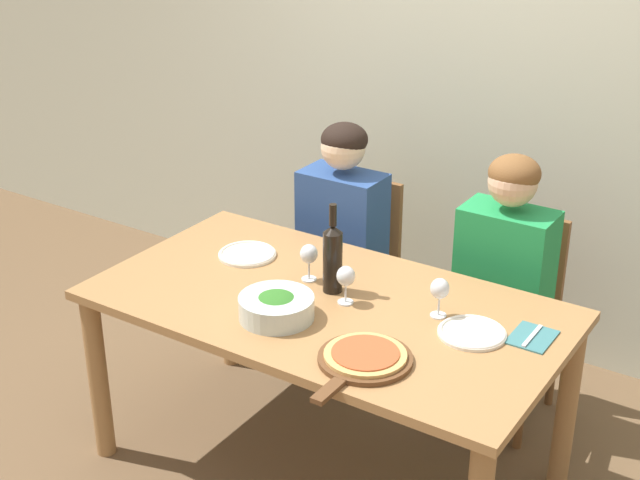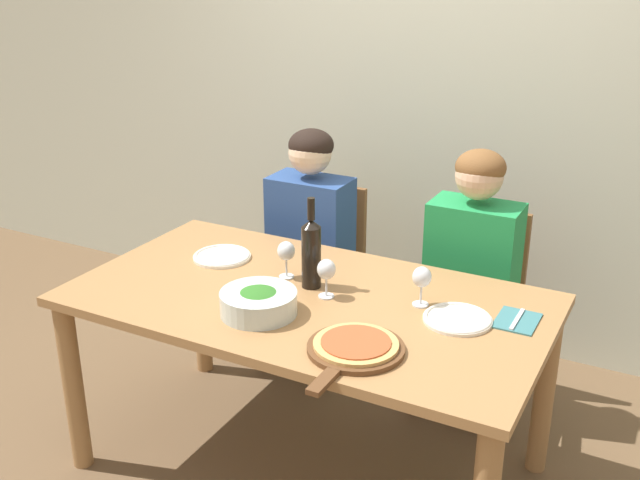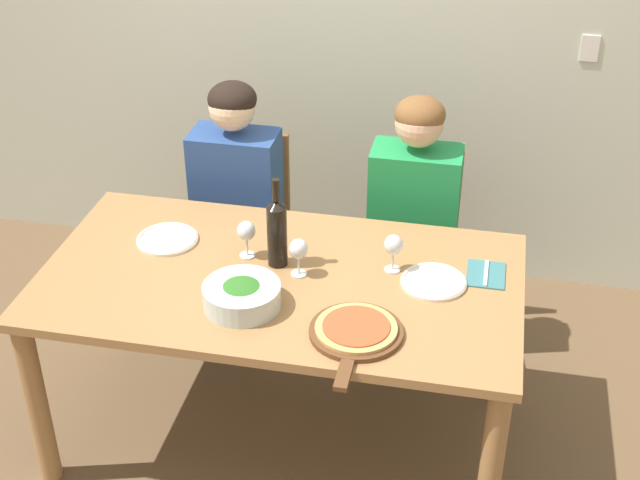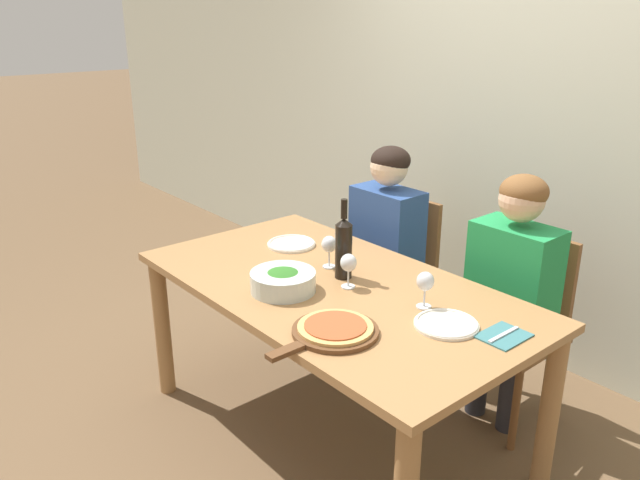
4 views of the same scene
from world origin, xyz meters
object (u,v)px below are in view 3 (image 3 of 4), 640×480
object	(u,v)px
wine_glass_centre	(298,251)
wine_bottle	(277,231)
chair_left	(245,223)
dinner_plate_left	(167,239)
pizza_on_board	(356,331)
chair_right	(413,241)
wine_glass_left	(246,232)
broccoli_bowl	(242,295)
fork_on_napkin	(486,274)
person_man	(414,205)
wine_glass_right	(394,246)
dinner_plate_right	(434,281)
person_woman	(235,187)

from	to	relation	value
wine_glass_centre	wine_bottle	bearing A→B (deg)	148.85
chair_left	dinner_plate_left	world-z (taller)	chair_left
chair_left	pizza_on_board	distance (m)	1.35
chair_right	wine_glass_left	distance (m)	0.99
broccoli_bowl	wine_glass_left	world-z (taller)	wine_glass_left
wine_glass_left	fork_on_napkin	xyz separation A→B (m)	(0.90, 0.05, -0.10)
person_man	wine_glass_left	size ratio (longest dim) A/B	8.04
chair_right	broccoli_bowl	bearing A→B (deg)	-116.10
wine_bottle	pizza_on_board	distance (m)	0.54
wine_glass_left	fork_on_napkin	world-z (taller)	wine_glass_left
chair_left	broccoli_bowl	xyz separation A→B (m)	(0.30, -1.02, 0.33)
wine_bottle	wine_glass_right	xyz separation A→B (m)	(0.43, 0.04, -0.04)
wine_glass_left	fork_on_napkin	size ratio (longest dim) A/B	0.84
broccoli_bowl	dinner_plate_right	bearing A→B (deg)	23.02
chair_left	person_man	xyz separation A→B (m)	(0.80, -0.11, 0.25)
pizza_on_board	person_woman	bearing A→B (deg)	125.62
person_man	wine_glass_left	distance (m)	0.84
person_woman	fork_on_napkin	distance (m)	1.25
person_woman	wine_bottle	xyz separation A→B (m)	(0.35, -0.62, 0.18)
chair_left	fork_on_napkin	bearing A→B (deg)	-30.14
chair_left	chair_right	size ratio (longest dim) A/B	1.00
wine_glass_left	broccoli_bowl	bearing A→B (deg)	-77.50
wine_bottle	fork_on_napkin	world-z (taller)	wine_bottle
wine_glass_right	chair_left	bearing A→B (deg)	138.52
person_man	pizza_on_board	distance (m)	1.00
dinner_plate_left	wine_glass_centre	world-z (taller)	wine_glass_centre
dinner_plate_left	pizza_on_board	xyz separation A→B (m)	(0.83, -0.44, 0.01)
pizza_on_board	wine_glass_right	xyz separation A→B (m)	(0.07, 0.42, 0.09)
person_man	chair_right	bearing A→B (deg)	90.00
wine_glass_centre	wine_glass_right	bearing A→B (deg)	16.46
chair_left	wine_glass_centre	xyz separation A→B (m)	(0.45, -0.79, 0.39)
person_man	fork_on_napkin	world-z (taller)	person_man
person_man	wine_glass_right	bearing A→B (deg)	-91.48
dinner_plate_left	wine_glass_right	distance (m)	0.90
chair_left	wine_glass_left	world-z (taller)	wine_glass_left
wine_glass_left	chair_left	bearing A→B (deg)	107.75
dinner_plate_left	chair_left	bearing A→B (deg)	80.42
broccoli_bowl	wine_bottle	bearing A→B (deg)	78.90
person_man	wine_glass_left	bearing A→B (deg)	-133.79
pizza_on_board	fork_on_napkin	xyz separation A→B (m)	(0.41, 0.45, -0.01)
dinner_plate_left	dinner_plate_right	xyz separation A→B (m)	(1.05, -0.08, 0.00)
dinner_plate_left	wine_glass_right	xyz separation A→B (m)	(0.89, -0.03, 0.10)
person_woman	wine_glass_right	world-z (taller)	person_woman
wine_glass_left	wine_glass_centre	xyz separation A→B (m)	(0.22, -0.08, 0.00)
broccoli_bowl	wine_glass_left	bearing A→B (deg)	102.50
person_woman	wine_bottle	size ratio (longest dim) A/B	3.40
wine_glass_centre	wine_glass_left	bearing A→B (deg)	159.09
chair_left	wine_glass_right	world-z (taller)	wine_glass_right
dinner_plate_right	fork_on_napkin	world-z (taller)	dinner_plate_right
pizza_on_board	wine_glass_left	bearing A→B (deg)	140.56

